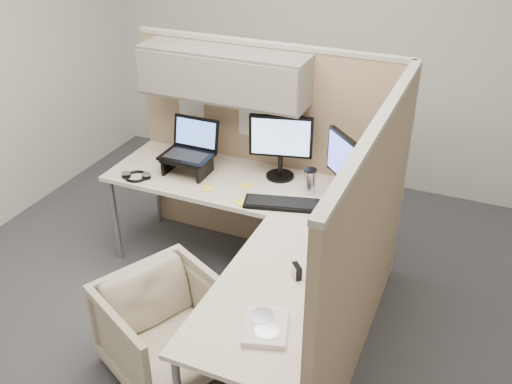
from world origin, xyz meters
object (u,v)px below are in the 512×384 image
at_px(office_chair, 166,325).
at_px(monitor_left, 281,142).
at_px(desk, 252,224).
at_px(keyboard, 282,204).

relative_size(office_chair, monitor_left, 1.44).
bearing_deg(desk, office_chair, -109.53).
bearing_deg(office_chair, desk, 7.23).
relative_size(desk, monitor_left, 4.29).
relative_size(monitor_left, keyboard, 0.95).
height_order(desk, office_chair, desk).
relative_size(office_chair, keyboard, 1.37).
xyz_separation_m(monitor_left, keyboard, (0.15, -0.36, -0.26)).
bearing_deg(monitor_left, office_chair, -113.03).
relative_size(desk, office_chair, 2.97).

